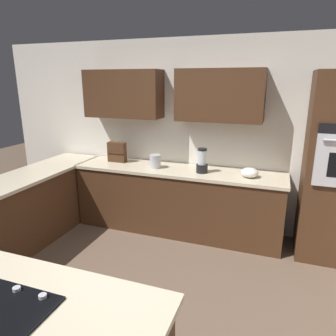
# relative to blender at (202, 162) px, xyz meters

# --- Properties ---
(ground_plane) EXTENTS (14.00, 14.00, 0.00)m
(ground_plane) POSITION_rel_blender_xyz_m (0.25, 1.67, -1.04)
(ground_plane) COLOR brown
(wall_back) EXTENTS (6.00, 0.44, 2.60)m
(wall_back) POSITION_rel_blender_xyz_m (0.32, -0.37, 0.40)
(wall_back) COLOR white
(wall_back) RESTS_ON ground
(lower_cabinets_back) EXTENTS (2.80, 0.60, 0.86)m
(lower_cabinets_back) POSITION_rel_blender_xyz_m (0.35, -0.05, -0.61)
(lower_cabinets_back) COLOR #472B19
(lower_cabinets_back) RESTS_ON ground
(countertop_back) EXTENTS (2.84, 0.64, 0.04)m
(countertop_back) POSITION_rel_blender_xyz_m (0.35, -0.05, -0.16)
(countertop_back) COLOR beige
(countertop_back) RESTS_ON lower_cabinets_back
(lower_cabinets_side) EXTENTS (0.60, 2.90, 0.86)m
(lower_cabinets_side) POSITION_rel_blender_xyz_m (2.07, 1.12, -0.61)
(lower_cabinets_side) COLOR #472B19
(lower_cabinets_side) RESTS_ON ground
(countertop_side) EXTENTS (0.64, 2.94, 0.04)m
(countertop_side) POSITION_rel_blender_xyz_m (2.07, 1.12, -0.16)
(countertop_side) COLOR beige
(countertop_side) RESTS_ON lower_cabinets_side
(blender) EXTENTS (0.15, 0.15, 0.32)m
(blender) POSITION_rel_blender_xyz_m (0.00, 0.00, 0.00)
(blender) COLOR black
(blender) RESTS_ON countertop_back
(mixing_bowl) EXTENTS (0.21, 0.21, 0.12)m
(mixing_bowl) POSITION_rel_blender_xyz_m (-0.60, 0.00, -0.08)
(mixing_bowl) COLOR white
(mixing_bowl) RESTS_ON countertop_back
(spice_rack) EXTENTS (0.27, 0.11, 0.29)m
(spice_rack) POSITION_rel_blender_xyz_m (1.30, -0.12, 0.01)
(spice_rack) COLOR #472B19
(spice_rack) RESTS_ON countertop_back
(kettle) EXTENTS (0.15, 0.15, 0.18)m
(kettle) POSITION_rel_blender_xyz_m (0.65, 0.00, -0.05)
(kettle) COLOR #B7BABF
(kettle) RESTS_ON countertop_back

